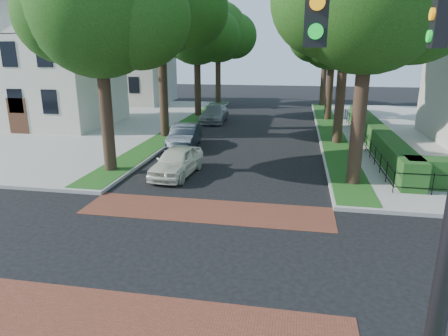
{
  "coord_description": "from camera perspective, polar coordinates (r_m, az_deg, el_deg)",
  "views": [
    {
      "loc": [
        3.04,
        -9.81,
        5.5
      ],
      "look_at": [
        0.61,
        3.33,
        1.6
      ],
      "focal_mm": 32.0,
      "sensor_mm": 36.0,
      "label": 1
    }
  ],
  "objects": [
    {
      "name": "tree_right_back",
      "position": [
        43.15,
        14.58,
        18.12
      ],
      "size": [
        7.5,
        6.45,
        10.2
      ],
      "color": "black",
      "rests_on": "sidewalk_ne"
    },
    {
      "name": "house_left_far",
      "position": [
        45.73,
        -13.96,
        15.23
      ],
      "size": [
        10.0,
        9.0,
        10.14
      ],
      "color": "beige",
      "rests_on": "sidewalk_nw"
    },
    {
      "name": "hedge_main_road",
      "position": [
        25.69,
        20.78,
        4.55
      ],
      "size": [
        1.0,
        18.0,
        1.2
      ],
      "primitive_type": "cube",
      "color": "#234819",
      "rests_on": "sidewalk_ne"
    },
    {
      "name": "fence_main_road",
      "position": [
        25.58,
        18.98,
        4.33
      ],
      "size": [
        0.06,
        18.0,
        0.9
      ],
      "primitive_type": null,
      "color": "black",
      "rests_on": "sidewalk_ne"
    },
    {
      "name": "ground",
      "position": [
        11.65,
        -6.08,
        -12.0
      ],
      "size": [
        120.0,
        120.0,
        0.0
      ],
      "primitive_type": "plane",
      "color": "black",
      "rests_on": "ground"
    },
    {
      "name": "house_left_near",
      "position": [
        33.42,
        -24.0,
        14.13
      ],
      "size": [
        10.0,
        9.0,
        10.14
      ],
      "color": "beige",
      "rests_on": "sidewalk_nw"
    },
    {
      "name": "parked_car_middle",
      "position": [
        23.86,
        -5.65,
        4.55
      ],
      "size": [
        1.8,
        4.29,
        1.38
      ],
      "primitive_type": "imported",
      "rotation": [
        0.0,
        0.0,
        0.08
      ],
      "color": "black",
      "rests_on": "ground"
    },
    {
      "name": "crosswalk_far",
      "position": [
        14.45,
        -2.5,
        -6.11
      ],
      "size": [
        9.0,
        2.2,
        0.01
      ],
      "primitive_type": "cube",
      "color": "brown",
      "rests_on": "ground"
    },
    {
      "name": "tree_left_near",
      "position": [
        19.1,
        -16.97,
        20.92
      ],
      "size": [
        7.5,
        6.45,
        10.2
      ],
      "color": "black",
      "rests_on": "sidewalk_nw"
    },
    {
      "name": "tree_left_back",
      "position": [
        43.91,
        -0.67,
        18.76
      ],
      "size": [
        7.75,
        6.66,
        10.44
      ],
      "color": "black",
      "rests_on": "sidewalk_nw"
    },
    {
      "name": "tree_right_far",
      "position": [
        34.16,
        15.52,
        18.06
      ],
      "size": [
        7.25,
        6.23,
        9.74
      ],
      "color": "black",
      "rests_on": "sidewalk_ne"
    },
    {
      "name": "sidewalk_nw",
      "position": [
        36.98,
        -27.43,
        6.01
      ],
      "size": [
        30.0,
        30.0,
        0.15
      ],
      "primitive_type": "cube",
      "color": "gray",
      "rests_on": "ground"
    },
    {
      "name": "grass_strip_nw",
      "position": [
        30.59,
        -5.77,
        6.13
      ],
      "size": [
        1.6,
        29.8,
        0.02
      ],
      "primitive_type": "cube",
      "color": "#193F12",
      "rests_on": "sidewalk_nw"
    },
    {
      "name": "crosswalk_near",
      "position": [
        9.12,
        -12.14,
        -21.22
      ],
      "size": [
        9.0,
        2.2,
        0.01
      ],
      "primitive_type": "cube",
      "color": "brown",
      "rests_on": "ground"
    },
    {
      "name": "parked_car_front",
      "position": [
        18.44,
        -6.76,
        0.96
      ],
      "size": [
        1.89,
        4.03,
        1.34
      ],
      "primitive_type": "imported",
      "rotation": [
        0.0,
        0.0,
        -0.08
      ],
      "color": "silver",
      "rests_on": "ground"
    },
    {
      "name": "traffic_signal",
      "position": [
        5.76,
        29.25,
        6.3
      ],
      "size": [
        2.17,
        2.0,
        8.0
      ],
      "color": "black",
      "rests_on": "sidewalk_se"
    },
    {
      "name": "grass_strip_ne",
      "position": [
        29.5,
        14.93,
        5.28
      ],
      "size": [
        1.6,
        29.8,
        0.02
      ],
      "primitive_type": "cube",
      "color": "#193F12",
      "rests_on": "sidewalk_ne"
    },
    {
      "name": "tree_left_far",
      "position": [
        35.1,
        -3.68,
        18.87
      ],
      "size": [
        7.0,
        6.02,
        9.86
      ],
      "color": "black",
      "rests_on": "sidewalk_nw"
    },
    {
      "name": "tree_left_mid",
      "position": [
        26.59,
        -8.76,
        22.23
      ],
      "size": [
        8.0,
        6.88,
        11.48
      ],
      "color": "black",
      "rests_on": "sidewalk_nw"
    },
    {
      "name": "tree_right_mid",
      "position": [
        25.32,
        17.44,
        21.21
      ],
      "size": [
        8.25,
        7.09,
        11.22
      ],
      "color": "black",
      "rests_on": "sidewalk_ne"
    },
    {
      "name": "parked_car_rear",
      "position": [
        32.74,
        -1.38,
        7.78
      ],
      "size": [
        2.03,
        4.68,
        1.34
      ],
      "primitive_type": "imported",
      "rotation": [
        0.0,
        0.0,
        0.03
      ],
      "color": "gray",
      "rests_on": "ground"
    }
  ]
}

